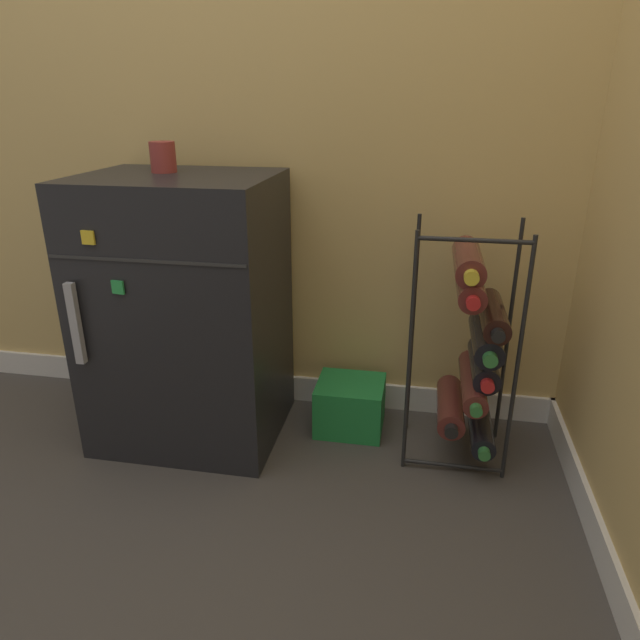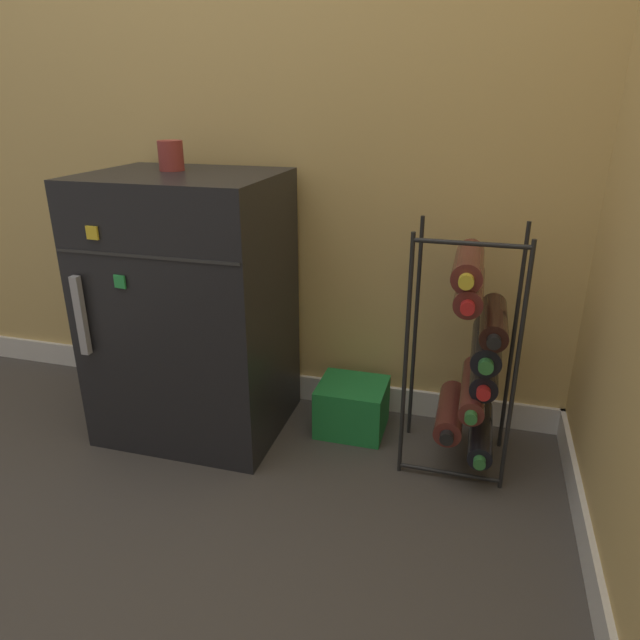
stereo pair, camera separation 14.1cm
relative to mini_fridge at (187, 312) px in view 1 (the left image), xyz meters
name	(u,v)px [view 1 (the left image)]	position (x,y,z in m)	size (l,w,h in m)	color
ground_plane	(267,531)	(0.35, -0.43, -0.41)	(14.00, 14.00, 0.00)	#423D38
wall_back	(319,15)	(0.35, 0.28, 0.83)	(6.61, 0.07, 2.50)	tan
mini_fridge	(187,312)	(0.00, 0.00, 0.00)	(0.55, 0.48, 0.82)	black
wine_rack	(474,346)	(0.86, 0.02, -0.05)	(0.30, 0.33, 0.71)	black
soda_box	(350,405)	(0.49, 0.10, -0.33)	(0.21, 0.19, 0.16)	#1E7F38
fridge_top_cup	(163,157)	(-0.05, 0.05, 0.45)	(0.07, 0.07, 0.09)	maroon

